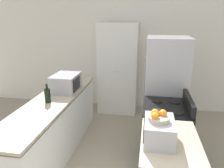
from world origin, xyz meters
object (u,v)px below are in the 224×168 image
at_px(stove, 164,135).
at_px(fruit_bowl, 158,117).
at_px(refrigerator, 165,89).
at_px(microwave, 66,83).
at_px(pantry_cabinet, 118,69).
at_px(wine_bottle, 47,95).
at_px(toaster_oven, 159,131).

xyz_separation_m(stove, fruit_bowl, (-0.16, -0.94, 0.72)).
distance_m(stove, refrigerator, 0.92).
bearing_deg(microwave, fruit_bowl, -42.34).
xyz_separation_m(microwave, fruit_bowl, (1.48, -1.35, 0.13)).
distance_m(pantry_cabinet, stove, 2.11).
distance_m(wine_bottle, toaster_oven, 1.76).
height_order(pantry_cabinet, refrigerator, pantry_cabinet).
height_order(refrigerator, microwave, refrigerator).
relative_size(stove, refrigerator, 0.59).
xyz_separation_m(refrigerator, wine_bottle, (-1.75, -0.94, 0.12)).
height_order(microwave, toaster_oven, microwave).
distance_m(pantry_cabinet, wine_bottle, 2.08).
xyz_separation_m(wine_bottle, fruit_bowl, (1.56, -0.81, 0.16)).
bearing_deg(fruit_bowl, refrigerator, 83.82).
distance_m(pantry_cabinet, refrigerator, 1.41).
bearing_deg(refrigerator, microwave, -166.55).
relative_size(pantry_cabinet, microwave, 3.77).
bearing_deg(stove, wine_bottle, -175.63).
bearing_deg(microwave, stove, -14.04).
distance_m(stove, microwave, 1.79).
xyz_separation_m(pantry_cabinet, microwave, (-0.69, -1.40, 0.05)).
height_order(stove, toaster_oven, toaster_oven).
distance_m(stove, toaster_oven, 1.09).
bearing_deg(fruit_bowl, pantry_cabinet, 106.10).
bearing_deg(refrigerator, fruit_bowl, -96.18).
bearing_deg(refrigerator, wine_bottle, -151.69).
bearing_deg(toaster_oven, wine_bottle, 153.18).
xyz_separation_m(microwave, wine_bottle, (-0.08, -0.54, -0.03)).
xyz_separation_m(stove, microwave, (-1.64, 0.41, 0.59)).
distance_m(pantry_cabinet, toaster_oven, 2.85).
distance_m(microwave, toaster_oven, 2.00).
xyz_separation_m(pantry_cabinet, stove, (0.95, -1.81, -0.54)).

